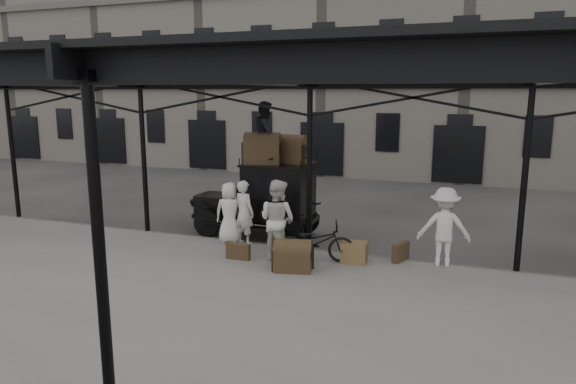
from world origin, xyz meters
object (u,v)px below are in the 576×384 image
(porter_official, at_px, (274,218))
(steamer_trunk_roof_near, at_px, (262,151))
(porter_left, at_px, (244,212))
(bicycle, at_px, (315,242))
(taxi, at_px, (269,196))
(steamer_trunk_platform, at_px, (293,258))

(porter_official, relative_size, steamer_trunk_roof_near, 1.54)
(porter_left, distance_m, porter_official, 0.85)
(porter_official, height_order, bicycle, porter_official)
(taxi, xyz_separation_m, porter_left, (-0.13, -1.42, -0.18))
(bicycle, relative_size, steamer_trunk_roof_near, 1.87)
(taxi, distance_m, steamer_trunk_roof_near, 1.37)
(porter_official, xyz_separation_m, steamer_trunk_roof_near, (-0.79, 1.17, 1.62))
(taxi, distance_m, porter_official, 1.61)
(porter_left, relative_size, porter_official, 1.12)
(porter_official, distance_m, steamer_trunk_roof_near, 2.15)
(steamer_trunk_roof_near, bearing_deg, bicycle, -55.91)
(steamer_trunk_platform, bearing_deg, taxi, 108.59)
(porter_official, bearing_deg, bicycle, 161.96)
(bicycle, bearing_deg, taxi, 25.40)
(porter_official, xyz_separation_m, bicycle, (1.39, -0.79, -0.28))
(steamer_trunk_roof_near, bearing_deg, taxi, 57.86)
(porter_left, relative_size, steamer_trunk_roof_near, 1.73)
(porter_left, xyz_separation_m, steamer_trunk_roof_near, (0.05, 1.17, 1.53))
(taxi, distance_m, steamer_trunk_platform, 3.55)
(porter_left, distance_m, steamer_trunk_roof_near, 1.93)
(taxi, bearing_deg, porter_left, -95.43)
(porter_left, xyz_separation_m, bicycle, (2.24, -0.79, -0.38))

